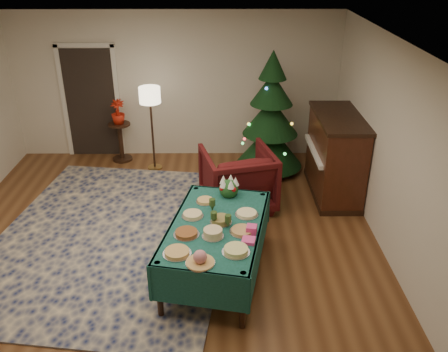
{
  "coord_description": "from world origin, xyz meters",
  "views": [
    {
      "loc": [
        0.83,
        -5.05,
        3.76
      ],
      "look_at": [
        0.86,
        0.63,
        0.92
      ],
      "focal_mm": 38.0,
      "sensor_mm": 36.0,
      "label": 1
    }
  ],
  "objects_px": {
    "buffet_table": "(216,235)",
    "gift_box": "(252,229)",
    "armchair": "(238,176)",
    "floor_lamp": "(150,100)",
    "side_table": "(121,142)",
    "christmas_tree": "(271,119)",
    "potted_plant": "(118,117)",
    "piano": "(335,156)"
  },
  "relations": [
    {
      "from": "floor_lamp",
      "to": "christmas_tree",
      "type": "xyz_separation_m",
      "value": [
        2.08,
        -0.07,
        -0.32
      ]
    },
    {
      "from": "buffet_table",
      "to": "armchair",
      "type": "xyz_separation_m",
      "value": [
        0.32,
        1.7,
        -0.06
      ]
    },
    {
      "from": "gift_box",
      "to": "christmas_tree",
      "type": "relative_size",
      "value": 0.05
    },
    {
      "from": "potted_plant",
      "to": "armchair",
      "type": "bearing_deg",
      "value": -39.62
    },
    {
      "from": "floor_lamp",
      "to": "piano",
      "type": "bearing_deg",
      "value": -17.56
    },
    {
      "from": "gift_box",
      "to": "floor_lamp",
      "type": "relative_size",
      "value": 0.08
    },
    {
      "from": "buffet_table",
      "to": "gift_box",
      "type": "relative_size",
      "value": 17.58
    },
    {
      "from": "armchair",
      "to": "side_table",
      "type": "distance_m",
      "value": 2.78
    },
    {
      "from": "buffet_table",
      "to": "floor_lamp",
      "type": "bearing_deg",
      "value": 110.54
    },
    {
      "from": "gift_box",
      "to": "armchair",
      "type": "xyz_separation_m",
      "value": [
        -0.09,
        1.89,
        -0.25
      ]
    },
    {
      "from": "potted_plant",
      "to": "christmas_tree",
      "type": "xyz_separation_m",
      "value": [
        2.75,
        -0.45,
        0.12
      ]
    },
    {
      "from": "gift_box",
      "to": "armchair",
      "type": "bearing_deg",
      "value": 92.8
    },
    {
      "from": "armchair",
      "to": "christmas_tree",
      "type": "bearing_deg",
      "value": -129.0
    },
    {
      "from": "buffet_table",
      "to": "christmas_tree",
      "type": "xyz_separation_m",
      "value": [
        0.92,
        3.02,
        0.39
      ]
    },
    {
      "from": "potted_plant",
      "to": "floor_lamp",
      "type": "bearing_deg",
      "value": -29.31
    },
    {
      "from": "gift_box",
      "to": "christmas_tree",
      "type": "xyz_separation_m",
      "value": [
        0.52,
        3.21,
        0.2
      ]
    },
    {
      "from": "buffet_table",
      "to": "side_table",
      "type": "relative_size",
      "value": 2.8
    },
    {
      "from": "buffet_table",
      "to": "floor_lamp",
      "type": "xyz_separation_m",
      "value": [
        -1.16,
        3.1,
        0.71
      ]
    },
    {
      "from": "potted_plant",
      "to": "side_table",
      "type": "bearing_deg",
      "value": 0.0
    },
    {
      "from": "side_table",
      "to": "piano",
      "type": "bearing_deg",
      "value": -19.81
    },
    {
      "from": "buffet_table",
      "to": "gift_box",
      "type": "bearing_deg",
      "value": -25.04
    },
    {
      "from": "gift_box",
      "to": "side_table",
      "type": "height_order",
      "value": "gift_box"
    },
    {
      "from": "buffet_table",
      "to": "armchair",
      "type": "distance_m",
      "value": 1.73
    },
    {
      "from": "buffet_table",
      "to": "gift_box",
      "type": "height_order",
      "value": "gift_box"
    },
    {
      "from": "side_table",
      "to": "piano",
      "type": "distance_m",
      "value": 3.96
    },
    {
      "from": "buffet_table",
      "to": "armchair",
      "type": "relative_size",
      "value": 1.96
    },
    {
      "from": "buffet_table",
      "to": "armchair",
      "type": "height_order",
      "value": "armchair"
    },
    {
      "from": "gift_box",
      "to": "christmas_tree",
      "type": "height_order",
      "value": "christmas_tree"
    },
    {
      "from": "buffet_table",
      "to": "potted_plant",
      "type": "xyz_separation_m",
      "value": [
        -1.82,
        3.47,
        0.27
      ]
    },
    {
      "from": "christmas_tree",
      "to": "piano",
      "type": "distance_m",
      "value": 1.35
    },
    {
      "from": "armchair",
      "to": "potted_plant",
      "type": "bearing_deg",
      "value": -53.97
    },
    {
      "from": "armchair",
      "to": "christmas_tree",
      "type": "distance_m",
      "value": 1.52
    },
    {
      "from": "buffet_table",
      "to": "piano",
      "type": "distance_m",
      "value": 2.85
    },
    {
      "from": "gift_box",
      "to": "side_table",
      "type": "xyz_separation_m",
      "value": [
        -2.23,
        3.66,
        -0.42
      ]
    },
    {
      "from": "armchair",
      "to": "gift_box",
      "type": "bearing_deg",
      "value": 78.45
    },
    {
      "from": "buffet_table",
      "to": "side_table",
      "type": "height_order",
      "value": "side_table"
    },
    {
      "from": "gift_box",
      "to": "buffet_table",
      "type": "bearing_deg",
      "value": 154.96
    },
    {
      "from": "floor_lamp",
      "to": "piano",
      "type": "relative_size",
      "value": 0.98
    },
    {
      "from": "gift_box",
      "to": "side_table",
      "type": "bearing_deg",
      "value": 121.37
    },
    {
      "from": "side_table",
      "to": "piano",
      "type": "relative_size",
      "value": 0.47
    },
    {
      "from": "buffet_table",
      "to": "potted_plant",
      "type": "relative_size",
      "value": 4.56
    },
    {
      "from": "armchair",
      "to": "side_table",
      "type": "xyz_separation_m",
      "value": [
        -2.14,
        1.77,
        -0.17
      ]
    }
  ]
}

